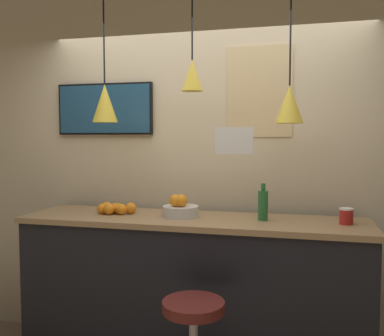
{
  "coord_description": "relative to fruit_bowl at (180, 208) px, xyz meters",
  "views": [
    {
      "loc": [
        0.72,
        -2.32,
        1.67
      ],
      "look_at": [
        0.0,
        0.56,
        1.47
      ],
      "focal_mm": 40.0,
      "sensor_mm": 36.0,
      "label": 1
    }
  ],
  "objects": [
    {
      "name": "spread_jar",
      "position": [
        1.12,
        0.0,
        -0.01
      ],
      "size": [
        0.09,
        0.09,
        0.11
      ],
      "color": "red",
      "rests_on": "service_counter"
    },
    {
      "name": "fruit_bowl",
      "position": [
        0.0,
        0.0,
        0.0
      ],
      "size": [
        0.26,
        0.26,
        0.16
      ],
      "color": "beige",
      "rests_on": "service_counter"
    },
    {
      "name": "pendant_lamp_right",
      "position": [
        0.75,
        -0.01,
        0.73
      ],
      "size": [
        0.18,
        0.18,
        1.03
      ],
      "color": "black"
    },
    {
      "name": "pendant_lamp_left",
      "position": [
        -0.57,
        -0.01,
        0.76
      ],
      "size": [
        0.18,
        0.18,
        1.01
      ],
      "color": "black"
    },
    {
      "name": "hanging_menu_board",
      "position": [
        0.42,
        -0.24,
        0.48
      ],
      "size": [
        0.24,
        0.01,
        0.17
      ],
      "color": "white"
    },
    {
      "name": "wall_poster",
      "position": [
        0.52,
        0.37,
        0.85
      ],
      "size": [
        0.49,
        0.01,
        0.68
      ],
      "color": "#DBBC84"
    },
    {
      "name": "pendant_lamp_middle",
      "position": [
        0.09,
        -0.01,
        0.94
      ],
      "size": [
        0.15,
        0.15,
        0.81
      ],
      "color": "black"
    },
    {
      "name": "juice_bottle",
      "position": [
        0.58,
        0.0,
        0.05
      ],
      "size": [
        0.07,
        0.07,
        0.25
      ],
      "color": "#286B33",
      "rests_on": "service_counter"
    },
    {
      "name": "orange_pile",
      "position": [
        -0.5,
        -0.0,
        -0.02
      ],
      "size": [
        0.28,
        0.17,
        0.08
      ],
      "color": "orange",
      "rests_on": "service_counter"
    },
    {
      "name": "service_counter",
      "position": [
        0.09,
        -0.01,
        -0.61
      ],
      "size": [
        2.43,
        0.61,
        1.12
      ],
      "color": "black",
      "rests_on": "ground_plane"
    },
    {
      "name": "mounted_tv",
      "position": [
        -0.74,
        0.35,
        0.74
      ],
      "size": [
        0.82,
        0.04,
        0.42
      ],
      "color": "black"
    },
    {
      "name": "back_wall",
      "position": [
        0.09,
        0.4,
        0.28
      ],
      "size": [
        8.0,
        0.06,
        2.9
      ],
      "color": "beige",
      "rests_on": "ground_plane"
    }
  ]
}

